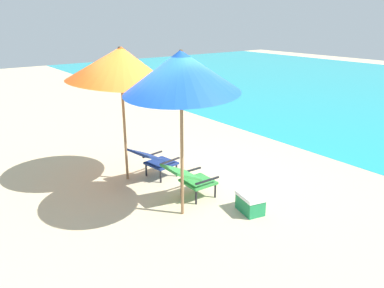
{
  "coord_description": "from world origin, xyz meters",
  "views": [
    {
      "loc": [
        5.26,
        -3.57,
        3.03
      ],
      "look_at": [
        0.0,
        0.43,
        0.75
      ],
      "focal_mm": 34.52,
      "sensor_mm": 36.0,
      "label": 1
    }
  ],
  "objects_px": {
    "beach_umbrella_left": "(121,65)",
    "beach_umbrella_right": "(181,72)",
    "lounge_chair_left": "(154,160)",
    "lounge_chair_right": "(190,178)",
    "cooler_box": "(250,203)"
  },
  "relations": [
    {
      "from": "beach_umbrella_left",
      "to": "beach_umbrella_right",
      "type": "relative_size",
      "value": 0.99
    },
    {
      "from": "lounge_chair_left",
      "to": "beach_umbrella_left",
      "type": "distance_m",
      "value": 1.89
    },
    {
      "from": "lounge_chair_left",
      "to": "beach_umbrella_right",
      "type": "xyz_separation_m",
      "value": [
        1.44,
        -0.36,
        1.88
      ]
    },
    {
      "from": "lounge_chair_right",
      "to": "cooler_box",
      "type": "distance_m",
      "value": 1.11
    },
    {
      "from": "lounge_chair_left",
      "to": "cooler_box",
      "type": "distance_m",
      "value": 2.14
    },
    {
      "from": "lounge_chair_right",
      "to": "beach_umbrella_left",
      "type": "xyz_separation_m",
      "value": [
        -1.42,
        -0.48,
        1.81
      ]
    },
    {
      "from": "lounge_chair_right",
      "to": "cooler_box",
      "type": "relative_size",
      "value": 1.67
    },
    {
      "from": "lounge_chair_left",
      "to": "cooler_box",
      "type": "bearing_deg",
      "value": 15.01
    },
    {
      "from": "lounge_chair_right",
      "to": "cooler_box",
      "type": "bearing_deg",
      "value": 27.67
    },
    {
      "from": "lounge_chair_right",
      "to": "cooler_box",
      "type": "xyz_separation_m",
      "value": [
        0.96,
        0.5,
        -0.24
      ]
    },
    {
      "from": "lounge_chair_left",
      "to": "beach_umbrella_right",
      "type": "height_order",
      "value": "beach_umbrella_right"
    },
    {
      "from": "lounge_chair_left",
      "to": "beach_umbrella_left",
      "type": "xyz_separation_m",
      "value": [
        -0.32,
        -0.43,
        1.81
      ]
    },
    {
      "from": "beach_umbrella_left",
      "to": "beach_umbrella_right",
      "type": "height_order",
      "value": "beach_umbrella_right"
    },
    {
      "from": "lounge_chair_left",
      "to": "beach_umbrella_left",
      "type": "relative_size",
      "value": 0.36
    },
    {
      "from": "beach_umbrella_left",
      "to": "cooler_box",
      "type": "bearing_deg",
      "value": 22.44
    }
  ]
}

